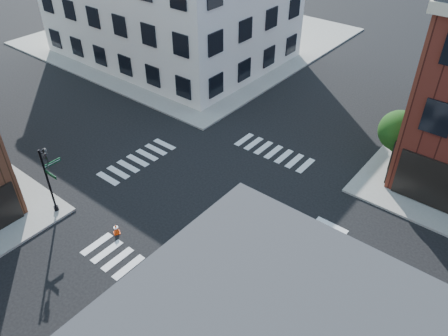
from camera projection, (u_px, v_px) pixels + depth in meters
name	position (u px, v px, depth m)	size (l,w,h in m)	color
ground	(212.00, 201.00, 27.75)	(120.00, 120.00, 0.00)	black
sidewalk_nw	(190.00, 36.00, 51.41)	(30.00, 30.00, 0.15)	gray
building_nw	(169.00, 1.00, 44.04)	(22.00, 16.00, 11.00)	silver
tree_near	(400.00, 133.00, 28.31)	(2.69, 2.69, 4.49)	black
tree_far	(429.00, 103.00, 32.24)	(2.43, 2.43, 4.07)	black
signal_pole	(49.00, 174.00, 25.25)	(1.29, 1.24, 4.60)	black
box_truck	(356.00, 332.00, 18.25)	(7.80, 2.79, 3.48)	white
traffic_cone	(116.00, 229.00, 25.24)	(0.49, 0.49, 0.68)	#FE410B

